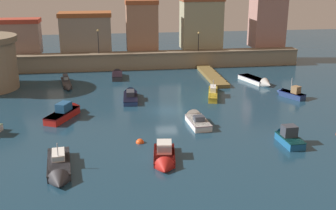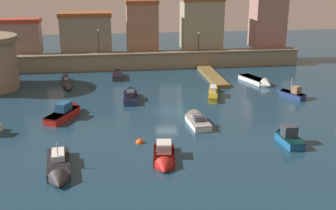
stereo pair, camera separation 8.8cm
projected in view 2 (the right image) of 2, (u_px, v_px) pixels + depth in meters
name	position (u px, v px, depth m)	size (l,w,h in m)	color
ground_plane	(167.00, 111.00, 49.04)	(128.35, 128.35, 0.00)	#19384C
quay_wall	(148.00, 60.00, 69.84)	(51.70, 2.59, 2.77)	gray
old_town_backdrop	(157.00, 26.00, 71.63)	(50.13, 4.93, 9.38)	gray
pier_dock	(212.00, 76.00, 64.24)	(2.18, 12.93, 0.70)	brown
quay_lamp_0	(98.00, 38.00, 67.56)	(0.32, 0.32, 3.89)	black
quay_lamp_1	(199.00, 38.00, 69.90)	(0.32, 0.32, 3.17)	black
moored_boat_0	(164.00, 158.00, 35.77)	(2.44, 5.51, 1.99)	red
moored_boat_1	(59.00, 169.00, 33.86)	(2.51, 7.02, 2.85)	#333338
moored_boat_2	(196.00, 119.00, 45.05)	(2.18, 5.35, 1.73)	white
moored_boat_3	(67.00, 83.00, 59.66)	(2.27, 7.22, 1.48)	#333338
moored_boat_4	(290.00, 93.00, 54.21)	(3.06, 4.34, 2.80)	navy
moored_boat_5	(118.00, 75.00, 64.32)	(1.64, 5.18, 1.40)	#333338
moored_boat_6	(66.00, 112.00, 46.96)	(4.26, 6.45, 2.12)	red
moored_boat_7	(258.00, 81.00, 60.65)	(3.76, 6.71, 1.68)	white
moored_boat_8	(131.00, 95.00, 53.73)	(2.02, 6.18, 1.72)	navy
moored_boat_9	(287.00, 137.00, 39.95)	(1.74, 4.35, 2.16)	#195689
moored_boat_13	(213.00, 92.00, 54.93)	(2.86, 7.26, 2.43)	gold
mooring_buoy_1	(140.00, 143.00, 39.96)	(0.79, 0.79, 0.79)	#EA4C19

